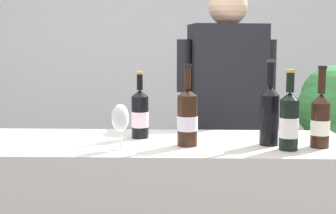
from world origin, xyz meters
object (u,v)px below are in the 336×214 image
person_server (226,146)px  potted_shrub (330,143)px  wine_bottle_1 (140,114)px  wine_bottle_2 (289,121)px  wine_bottle_5 (320,119)px  wine_bottle_4 (187,117)px  wine_bottle_0 (269,113)px  wine_glass (120,120)px

person_server → potted_shrub: size_ratio=1.35×
person_server → potted_shrub: 0.85m
wine_bottle_1 → wine_bottle_2: wine_bottle_2 is taller
wine_bottle_5 → potted_shrub: size_ratio=0.25×
wine_bottle_4 → wine_bottle_0: bearing=4.5°
wine_glass → wine_bottle_0: bearing=10.0°
potted_shrub → wine_glass: bearing=-133.8°
wine_bottle_0 → wine_glass: (-0.60, -0.11, -0.01)m
wine_bottle_0 → person_server: person_server is taller
wine_bottle_4 → wine_bottle_5: size_ratio=1.02×
wine_bottle_0 → wine_bottle_5: wine_bottle_0 is taller
wine_bottle_2 → potted_shrub: 1.42m
wine_bottle_2 → potted_shrub: wine_bottle_2 is taller
wine_bottle_2 → wine_bottle_4: size_ratio=0.95×
potted_shrub → wine_bottle_1: bearing=-138.5°
wine_bottle_1 → person_server: (0.44, 0.58, -0.27)m
wine_bottle_2 → wine_glass: wine_bottle_2 is taller
wine_bottle_1 → wine_bottle_0: bearing=-13.8°
wine_bottle_1 → potted_shrub: 1.59m
wine_bottle_1 → person_server: bearing=53.3°
person_server → wine_bottle_4: bearing=-106.8°
wine_bottle_1 → wine_bottle_5: 0.77m
wine_bottle_4 → wine_glass: bearing=-163.1°
wine_bottle_5 → wine_glass: bearing=-175.1°
person_server → wine_bottle_2: bearing=-78.0°
wine_bottle_4 → potted_shrub: bearing=51.4°
wine_bottle_0 → wine_bottle_4: 0.34m
wine_bottle_0 → wine_bottle_5: 0.20m
wine_bottle_0 → wine_bottle_2: bearing=-57.8°
wine_bottle_2 → wine_bottle_1: bearing=159.3°
wine_bottle_0 → person_server: bearing=98.9°
wine_bottle_0 → person_server: (-0.11, 0.72, -0.29)m
wine_bottle_1 → wine_bottle_5: bearing=-13.1°
wine_glass → potted_shrub: bearing=46.2°
wine_bottle_5 → potted_shrub: (0.42, 1.20, -0.34)m
wine_bottle_4 → person_server: 0.83m
wine_bottle_2 → wine_glass: (-0.66, -0.01, 0.00)m
wine_bottle_5 → wine_glass: wine_bottle_5 is taller
wine_bottle_4 → potted_shrub: 1.56m
wine_glass → wine_bottle_2: bearing=1.0°
wine_bottle_0 → wine_glass: size_ratio=1.95×
wine_bottle_1 → person_server: person_server is taller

